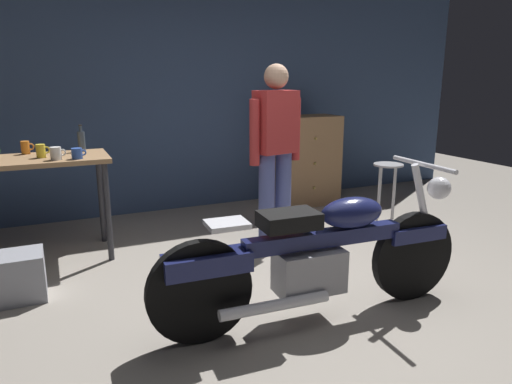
{
  "coord_description": "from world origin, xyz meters",
  "views": [
    {
      "loc": [
        -1.49,
        -2.6,
        1.55
      ],
      "look_at": [
        0.0,
        0.7,
        0.65
      ],
      "focal_mm": 32.42,
      "sensor_mm": 36.0,
      "label": 1
    }
  ],
  "objects_px": {
    "wooden_dresser": "(305,161)",
    "motorcycle": "(319,254)",
    "mug_orange_travel": "(26,148)",
    "storage_bin": "(12,277)",
    "bottle": "(81,141)",
    "shop_stool": "(388,177)",
    "mug_white_ceramic": "(56,153)",
    "person_standing": "(275,148)",
    "mug_blue_enamel": "(77,153)",
    "mug_yellow_tall": "(41,151)"
  },
  "relations": [
    {
      "from": "motorcycle",
      "to": "mug_blue_enamel",
      "type": "distance_m",
      "value": 2.17
    },
    {
      "from": "wooden_dresser",
      "to": "mug_white_ceramic",
      "type": "distance_m",
      "value": 2.99
    },
    {
      "from": "mug_white_ceramic",
      "to": "bottle",
      "type": "relative_size",
      "value": 0.5
    },
    {
      "from": "motorcycle",
      "to": "bottle",
      "type": "bearing_deg",
      "value": 124.02
    },
    {
      "from": "shop_stool",
      "to": "mug_white_ceramic",
      "type": "distance_m",
      "value": 3.33
    },
    {
      "from": "wooden_dresser",
      "to": "motorcycle",
      "type": "bearing_deg",
      "value": -118.5
    },
    {
      "from": "person_standing",
      "to": "storage_bin",
      "type": "bearing_deg",
      "value": -5.73
    },
    {
      "from": "wooden_dresser",
      "to": "shop_stool",
      "type": "bearing_deg",
      "value": -65.34
    },
    {
      "from": "storage_bin",
      "to": "motorcycle",
      "type": "bearing_deg",
      "value": -31.05
    },
    {
      "from": "motorcycle",
      "to": "mug_orange_travel",
      "type": "distance_m",
      "value": 2.75
    },
    {
      "from": "wooden_dresser",
      "to": "bottle",
      "type": "relative_size",
      "value": 4.56
    },
    {
      "from": "person_standing",
      "to": "bottle",
      "type": "xyz_separation_m",
      "value": [
        -1.62,
        0.68,
        0.07
      ]
    },
    {
      "from": "shop_stool",
      "to": "mug_orange_travel",
      "type": "distance_m",
      "value": 3.61
    },
    {
      "from": "wooden_dresser",
      "to": "mug_blue_enamel",
      "type": "xyz_separation_m",
      "value": [
        -2.68,
        -0.88,
        0.39
      ]
    },
    {
      "from": "motorcycle",
      "to": "wooden_dresser",
      "type": "height_order",
      "value": "wooden_dresser"
    },
    {
      "from": "motorcycle",
      "to": "storage_bin",
      "type": "relative_size",
      "value": 4.98
    },
    {
      "from": "mug_blue_enamel",
      "to": "person_standing",
      "type": "bearing_deg",
      "value": -9.25
    },
    {
      "from": "wooden_dresser",
      "to": "mug_orange_travel",
      "type": "bearing_deg",
      "value": -172.12
    },
    {
      "from": "mug_orange_travel",
      "to": "mug_white_ceramic",
      "type": "height_order",
      "value": "mug_orange_travel"
    },
    {
      "from": "mug_blue_enamel",
      "to": "bottle",
      "type": "bearing_deg",
      "value": 80.51
    },
    {
      "from": "shop_stool",
      "to": "person_standing",
      "type": "bearing_deg",
      "value": -174.01
    },
    {
      "from": "wooden_dresser",
      "to": "mug_blue_enamel",
      "type": "relative_size",
      "value": 9.34
    },
    {
      "from": "mug_yellow_tall",
      "to": "mug_blue_enamel",
      "type": "bearing_deg",
      "value": -34.52
    },
    {
      "from": "person_standing",
      "to": "mug_yellow_tall",
      "type": "height_order",
      "value": "person_standing"
    },
    {
      "from": "storage_bin",
      "to": "mug_blue_enamel",
      "type": "xyz_separation_m",
      "value": [
        0.54,
        0.54,
        0.77
      ]
    },
    {
      "from": "storage_bin",
      "to": "mug_blue_enamel",
      "type": "distance_m",
      "value": 1.09
    },
    {
      "from": "mug_orange_travel",
      "to": "bottle",
      "type": "distance_m",
      "value": 0.46
    },
    {
      "from": "mug_orange_travel",
      "to": "mug_blue_enamel",
      "type": "xyz_separation_m",
      "value": [
        0.39,
        -0.45,
        -0.01
      ]
    },
    {
      "from": "mug_blue_enamel",
      "to": "bottle",
      "type": "relative_size",
      "value": 0.49
    },
    {
      "from": "wooden_dresser",
      "to": "mug_white_ceramic",
      "type": "relative_size",
      "value": 9.04
    },
    {
      "from": "mug_yellow_tall",
      "to": "mug_white_ceramic",
      "type": "bearing_deg",
      "value": -56.38
    },
    {
      "from": "bottle",
      "to": "mug_orange_travel",
      "type": "bearing_deg",
      "value": 174.65
    },
    {
      "from": "person_standing",
      "to": "mug_orange_travel",
      "type": "relative_size",
      "value": 14.77
    },
    {
      "from": "shop_stool",
      "to": "wooden_dresser",
      "type": "xyz_separation_m",
      "value": [
        -0.46,
        1.0,
        0.05
      ]
    },
    {
      "from": "wooden_dresser",
      "to": "bottle",
      "type": "height_order",
      "value": "bottle"
    },
    {
      "from": "mug_blue_enamel",
      "to": "motorcycle",
      "type": "bearing_deg",
      "value": -51.7
    },
    {
      "from": "person_standing",
      "to": "shop_stool",
      "type": "xyz_separation_m",
      "value": [
        1.46,
        0.15,
        -0.43
      ]
    },
    {
      "from": "bottle",
      "to": "storage_bin",
      "type": "bearing_deg",
      "value": -122.65
    },
    {
      "from": "wooden_dresser",
      "to": "person_standing",
      "type": "bearing_deg",
      "value": -130.95
    },
    {
      "from": "mug_white_ceramic",
      "to": "mug_yellow_tall",
      "type": "height_order",
      "value": "mug_yellow_tall"
    },
    {
      "from": "storage_bin",
      "to": "mug_blue_enamel",
      "type": "bearing_deg",
      "value": 45.14
    },
    {
      "from": "motorcycle",
      "to": "mug_white_ceramic",
      "type": "relative_size",
      "value": 18.01
    },
    {
      "from": "motorcycle",
      "to": "storage_bin",
      "type": "xyz_separation_m",
      "value": [
        -1.85,
        1.11,
        -0.28
      ]
    },
    {
      "from": "bottle",
      "to": "mug_blue_enamel",
      "type": "bearing_deg",
      "value": -99.49
    },
    {
      "from": "mug_orange_travel",
      "to": "mug_blue_enamel",
      "type": "distance_m",
      "value": 0.6
    },
    {
      "from": "mug_blue_enamel",
      "to": "mug_yellow_tall",
      "type": "height_order",
      "value": "mug_yellow_tall"
    },
    {
      "from": "mug_orange_travel",
      "to": "mug_yellow_tall",
      "type": "bearing_deg",
      "value": -65.13
    },
    {
      "from": "mug_blue_enamel",
      "to": "wooden_dresser",
      "type": "bearing_deg",
      "value": 18.07
    },
    {
      "from": "wooden_dresser",
      "to": "mug_orange_travel",
      "type": "distance_m",
      "value": 3.13
    },
    {
      "from": "mug_white_ceramic",
      "to": "mug_yellow_tall",
      "type": "xyz_separation_m",
      "value": [
        -0.11,
        0.17,
        0.0
      ]
    }
  ]
}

